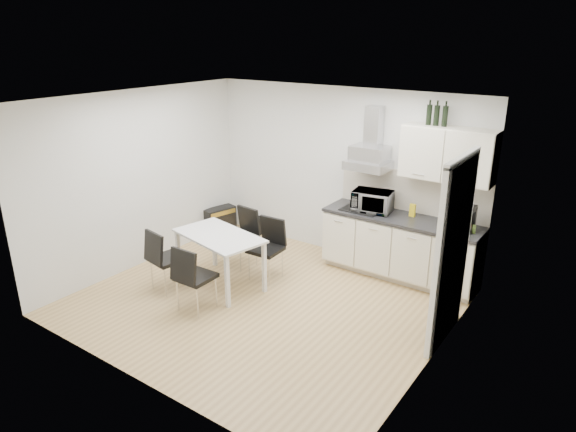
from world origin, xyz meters
name	(u,v)px	position (x,y,z in m)	size (l,w,h in m)	color
ground	(263,302)	(0.00, 0.00, 0.00)	(4.50, 4.50, 0.00)	tan
wall_back	(341,173)	(0.00, 2.00, 1.30)	(4.50, 0.10, 2.60)	silver
wall_front	(129,266)	(0.00, -2.00, 1.30)	(4.50, 0.10, 2.60)	silver
wall_left	(140,180)	(-2.25, 0.00, 1.30)	(0.10, 4.00, 2.60)	silver
wall_right	(441,251)	(2.25, 0.00, 1.30)	(0.10, 4.00, 2.60)	silver
ceiling	(259,101)	(0.00, 0.00, 2.60)	(4.50, 4.50, 0.00)	white
doorway	(452,254)	(2.21, 0.55, 1.05)	(0.08, 1.04, 2.10)	white
kitchenette	(406,223)	(1.19, 1.73, 0.83)	(2.22, 0.64, 2.52)	beige
dining_table	(219,241)	(-0.78, 0.06, 0.66)	(1.37, 0.96, 0.75)	white
chair_far_left	(240,238)	(-0.96, 0.70, 0.44)	(0.44, 0.50, 0.88)	black
chair_far_right	(266,250)	(-0.38, 0.56, 0.44)	(0.44, 0.50, 0.88)	black
chair_near_left	(168,260)	(-1.27, -0.44, 0.44)	(0.44, 0.50, 0.88)	black
chair_near_right	(196,278)	(-0.58, -0.62, 0.44)	(0.44, 0.50, 0.88)	black
guitar_amp	(220,220)	(-2.11, 1.51, 0.23)	(0.36, 0.60, 0.46)	black
floor_speaker	(259,225)	(-1.54, 1.90, 0.15)	(0.17, 0.16, 0.29)	black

